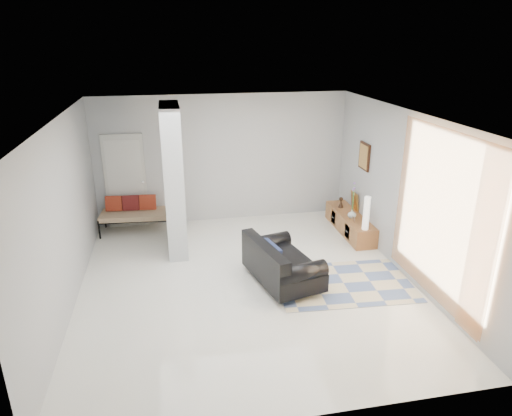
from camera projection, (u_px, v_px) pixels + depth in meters
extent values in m
plane|color=silver|center=(247.00, 283.00, 7.73)|extent=(6.00, 6.00, 0.00)
plane|color=white|center=(246.00, 117.00, 6.75)|extent=(6.00, 6.00, 0.00)
plane|color=#ABAEB0|center=(223.00, 159.00, 9.99)|extent=(6.00, 0.00, 6.00)
plane|color=#ABAEB0|center=(298.00, 309.00, 4.48)|extent=(6.00, 0.00, 6.00)
plane|color=#ABAEB0|center=(63.00, 218.00, 6.75)|extent=(0.00, 6.00, 6.00)
plane|color=#ABAEB0|center=(406.00, 195.00, 7.73)|extent=(0.00, 6.00, 6.00)
cube|color=silver|center=(174.00, 180.00, 8.51)|extent=(0.35, 1.20, 2.80)
cube|color=beige|center=(126.00, 181.00, 9.72)|extent=(0.85, 0.06, 2.04)
plane|color=orange|center=(440.00, 217.00, 6.64)|extent=(0.00, 2.55, 2.55)
cube|color=#32190D|center=(364.00, 156.00, 9.20)|extent=(0.04, 0.45, 0.55)
cube|color=brown|center=(350.00, 223.00, 9.67)|extent=(0.45, 1.83, 0.40)
cube|color=#32190D|center=(347.00, 232.00, 9.26)|extent=(0.02, 0.24, 0.28)
cube|color=#32190D|center=(334.00, 217.00, 10.01)|extent=(0.02, 0.24, 0.28)
cube|color=#C38A39|center=(355.00, 201.00, 9.80)|extent=(0.09, 0.32, 0.40)
cube|color=silver|center=(354.00, 219.00, 9.19)|extent=(0.04, 0.10, 0.12)
cylinder|color=silver|center=(281.00, 302.00, 7.09)|extent=(0.05, 0.05, 0.10)
cylinder|color=silver|center=(250.00, 268.00, 8.13)|extent=(0.05, 0.05, 0.10)
cylinder|color=silver|center=(319.00, 292.00, 7.35)|extent=(0.05, 0.05, 0.10)
cylinder|color=silver|center=(283.00, 260.00, 8.39)|extent=(0.05, 0.05, 0.10)
cube|color=black|center=(283.00, 269.00, 7.67)|extent=(1.20, 1.63, 0.30)
cube|color=black|center=(265.00, 255.00, 7.42)|extent=(0.54, 1.47, 0.36)
cylinder|color=black|center=(301.00, 273.00, 7.07)|extent=(0.88, 0.47, 0.28)
cylinder|color=black|center=(267.00, 242.00, 8.11)|extent=(0.88, 0.47, 0.28)
cube|color=black|center=(271.00, 253.00, 7.46)|extent=(0.26, 0.55, 0.31)
cylinder|color=black|center=(99.00, 230.00, 9.35)|extent=(0.04, 0.04, 0.40)
cylinder|color=black|center=(173.00, 227.00, 9.51)|extent=(0.04, 0.04, 0.40)
cylinder|color=black|center=(105.00, 219.00, 9.91)|extent=(0.04, 0.04, 0.40)
cylinder|color=black|center=(174.00, 216.00, 10.07)|extent=(0.04, 0.04, 0.40)
cube|color=tan|center=(137.00, 215.00, 9.65)|extent=(1.55, 0.74, 0.12)
cube|color=maroon|center=(114.00, 203.00, 9.66)|extent=(0.35, 0.19, 0.33)
cube|color=maroon|center=(131.00, 203.00, 9.69)|extent=(0.35, 0.19, 0.33)
cube|color=maroon|center=(148.00, 202.00, 9.73)|extent=(0.35, 0.19, 0.33)
cube|color=#C5B997|center=(343.00, 283.00, 7.71)|extent=(2.35, 1.64, 0.01)
cylinder|color=silver|center=(366.00, 213.00, 8.76)|extent=(0.12, 0.12, 0.67)
imported|color=silver|center=(352.00, 214.00, 9.39)|extent=(0.19, 0.19, 0.18)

